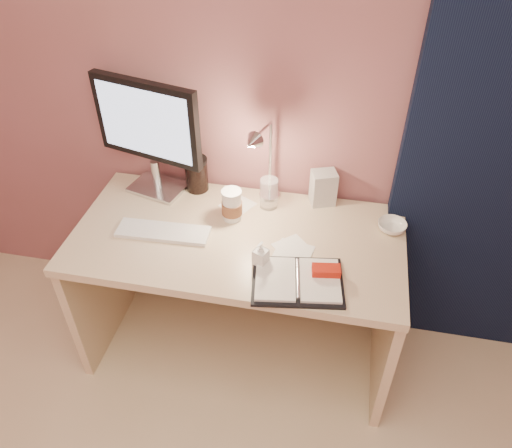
% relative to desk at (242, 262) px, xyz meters
% --- Properties ---
extents(room, '(3.50, 3.50, 3.50)m').
position_rel_desk_xyz_m(room, '(0.95, 0.24, 0.63)').
color(room, '#C6B28E').
rests_on(room, ground).
extents(desk, '(1.40, 0.70, 0.73)m').
position_rel_desk_xyz_m(desk, '(0.00, 0.00, 0.00)').
color(desk, tan).
rests_on(desk, ground).
extents(monitor, '(0.50, 0.24, 0.54)m').
position_rel_desk_xyz_m(monitor, '(-0.44, 0.18, 0.55)').
color(monitor, silver).
rests_on(monitor, desk).
extents(keyboard, '(0.40, 0.13, 0.02)m').
position_rel_desk_xyz_m(keyboard, '(-0.31, -0.12, 0.23)').
color(keyboard, silver).
rests_on(keyboard, desk).
extents(planner, '(0.38, 0.31, 0.05)m').
position_rel_desk_xyz_m(planner, '(0.29, -0.29, 0.24)').
color(planner, black).
rests_on(planner, desk).
extents(paper_a, '(0.18, 0.18, 0.00)m').
position_rel_desk_xyz_m(paper_a, '(0.24, -0.10, 0.23)').
color(paper_a, silver).
rests_on(paper_a, desk).
extents(paper_b, '(0.17, 0.17, 0.00)m').
position_rel_desk_xyz_m(paper_b, '(0.25, -0.14, 0.23)').
color(paper_b, silver).
rests_on(paper_b, desk).
extents(paper_c, '(0.17, 0.17, 0.00)m').
position_rel_desk_xyz_m(paper_c, '(-0.05, 0.14, 0.23)').
color(paper_c, silver).
rests_on(paper_c, desk).
extents(coffee_cup, '(0.09, 0.09, 0.15)m').
position_rel_desk_xyz_m(coffee_cup, '(-0.05, 0.04, 0.29)').
color(coffee_cup, silver).
rests_on(coffee_cup, desk).
extents(clear_cup, '(0.08, 0.08, 0.14)m').
position_rel_desk_xyz_m(clear_cup, '(0.09, 0.16, 0.30)').
color(clear_cup, white).
rests_on(clear_cup, desk).
extents(bowl, '(0.15, 0.15, 0.04)m').
position_rel_desk_xyz_m(bowl, '(0.64, 0.09, 0.24)').
color(bowl, silver).
rests_on(bowl, desk).
extents(lotion_bottle, '(0.07, 0.07, 0.12)m').
position_rel_desk_xyz_m(lotion_bottle, '(0.13, -0.23, 0.28)').
color(lotion_bottle, silver).
rests_on(lotion_bottle, desk).
extents(dark_jar, '(0.10, 0.10, 0.15)m').
position_rel_desk_xyz_m(dark_jar, '(-0.26, 0.22, 0.30)').
color(dark_jar, black).
rests_on(dark_jar, desk).
extents(product_box, '(0.13, 0.12, 0.16)m').
position_rel_desk_xyz_m(product_box, '(0.33, 0.23, 0.31)').
color(product_box, silver).
rests_on(product_box, desk).
extents(desk_lamp, '(0.14, 0.25, 0.41)m').
position_rel_desk_xyz_m(desk_lamp, '(0.11, 0.13, 0.48)').
color(desk_lamp, silver).
rests_on(desk_lamp, desk).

